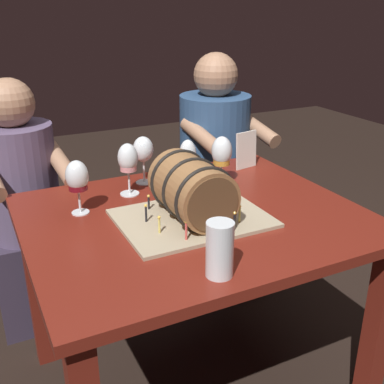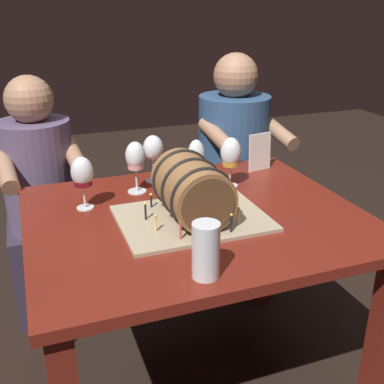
{
  "view_description": "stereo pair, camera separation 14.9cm",
  "coord_description": "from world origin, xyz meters",
  "px_view_note": "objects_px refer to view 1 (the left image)",
  "views": [
    {
      "loc": [
        -0.65,
        -1.3,
        1.42
      ],
      "look_at": [
        -0.03,
        -0.04,
        0.85
      ],
      "focal_mm": 43.89,
      "sensor_mm": 36.0,
      "label": 1
    },
    {
      "loc": [
        -0.51,
        -1.36,
        1.42
      ],
      "look_at": [
        -0.03,
        -0.04,
        0.85
      ],
      "focal_mm": 43.89,
      "sensor_mm": 36.0,
      "label": 2
    }
  ],
  "objects_px": {
    "beer_pint": "(220,252)",
    "person_seated_left": "(27,220)",
    "wine_glass_white": "(188,157)",
    "wine_glass_amber": "(222,153)",
    "dining_table": "(194,245)",
    "menu_card": "(246,150)",
    "person_seated_right": "(214,177)",
    "barrel_cake": "(192,193)",
    "wine_glass_red": "(77,178)",
    "wine_glass_rose": "(128,160)",
    "wine_glass_empty": "(143,150)"
  },
  "relations": [
    {
      "from": "beer_pint",
      "to": "menu_card",
      "type": "relative_size",
      "value": 0.96
    },
    {
      "from": "person_seated_left",
      "to": "wine_glass_white",
      "type": "bearing_deg",
      "value": -39.92
    },
    {
      "from": "dining_table",
      "to": "wine_glass_white",
      "type": "bearing_deg",
      "value": 68.9
    },
    {
      "from": "menu_card",
      "to": "dining_table",
      "type": "bearing_deg",
      "value": -152.18
    },
    {
      "from": "menu_card",
      "to": "person_seated_left",
      "type": "height_order",
      "value": "person_seated_left"
    },
    {
      "from": "wine_glass_empty",
      "to": "wine_glass_white",
      "type": "relative_size",
      "value": 1.01
    },
    {
      "from": "beer_pint",
      "to": "wine_glass_amber",
      "type": "bearing_deg",
      "value": 59.99
    },
    {
      "from": "wine_glass_red",
      "to": "person_seated_right",
      "type": "distance_m",
      "value": 1.03
    },
    {
      "from": "wine_glass_rose",
      "to": "beer_pint",
      "type": "xyz_separation_m",
      "value": [
        0.03,
        -0.64,
        -0.07
      ]
    },
    {
      "from": "wine_glass_white",
      "to": "person_seated_right",
      "type": "xyz_separation_m",
      "value": [
        0.38,
        0.48,
        -0.3
      ]
    },
    {
      "from": "wine_glass_amber",
      "to": "wine_glass_white",
      "type": "bearing_deg",
      "value": 162.12
    },
    {
      "from": "dining_table",
      "to": "wine_glass_empty",
      "type": "relative_size",
      "value": 5.91
    },
    {
      "from": "barrel_cake",
      "to": "wine_glass_white",
      "type": "relative_size",
      "value": 2.54
    },
    {
      "from": "dining_table",
      "to": "person_seated_right",
      "type": "xyz_separation_m",
      "value": [
        0.48,
        0.72,
        -0.06
      ]
    },
    {
      "from": "wine_glass_white",
      "to": "menu_card",
      "type": "bearing_deg",
      "value": 15.69
    },
    {
      "from": "beer_pint",
      "to": "wine_glass_white",
      "type": "bearing_deg",
      "value": 71.52
    },
    {
      "from": "wine_glass_empty",
      "to": "person_seated_right",
      "type": "bearing_deg",
      "value": 34.82
    },
    {
      "from": "person_seated_left",
      "to": "wine_glass_rose",
      "type": "bearing_deg",
      "value": -53.07
    },
    {
      "from": "dining_table",
      "to": "wine_glass_white",
      "type": "distance_m",
      "value": 0.35
    },
    {
      "from": "wine_glass_red",
      "to": "wine_glass_white",
      "type": "distance_m",
      "value": 0.44
    },
    {
      "from": "menu_card",
      "to": "person_seated_right",
      "type": "relative_size",
      "value": 0.13
    },
    {
      "from": "beer_pint",
      "to": "person_seated_left",
      "type": "xyz_separation_m",
      "value": [
        -0.36,
        1.09,
        -0.3
      ]
    },
    {
      "from": "barrel_cake",
      "to": "beer_pint",
      "type": "distance_m",
      "value": 0.35
    },
    {
      "from": "wine_glass_rose",
      "to": "wine_glass_amber",
      "type": "bearing_deg",
      "value": -10.61
    },
    {
      "from": "dining_table",
      "to": "wine_glass_empty",
      "type": "bearing_deg",
      "value": 97.25
    },
    {
      "from": "wine_glass_empty",
      "to": "dining_table",
      "type": "bearing_deg",
      "value": -82.75
    },
    {
      "from": "wine_glass_amber",
      "to": "wine_glass_empty",
      "type": "distance_m",
      "value": 0.31
    },
    {
      "from": "wine_glass_white",
      "to": "person_seated_left",
      "type": "xyz_separation_m",
      "value": [
        -0.57,
        0.48,
        -0.35
      ]
    },
    {
      "from": "menu_card",
      "to": "person_seated_right",
      "type": "height_order",
      "value": "person_seated_right"
    },
    {
      "from": "wine_glass_rose",
      "to": "wine_glass_empty",
      "type": "xyz_separation_m",
      "value": [
        0.09,
        0.09,
        0.0
      ]
    },
    {
      "from": "wine_glass_white",
      "to": "beer_pint",
      "type": "relative_size",
      "value": 1.23
    },
    {
      "from": "wine_glass_red",
      "to": "menu_card",
      "type": "distance_m",
      "value": 0.78
    },
    {
      "from": "dining_table",
      "to": "wine_glass_white",
      "type": "relative_size",
      "value": 5.95
    },
    {
      "from": "barrel_cake",
      "to": "person_seated_left",
      "type": "xyz_separation_m",
      "value": [
        -0.45,
        0.76,
        -0.33
      ]
    },
    {
      "from": "wine_glass_rose",
      "to": "menu_card",
      "type": "distance_m",
      "value": 0.56
    },
    {
      "from": "beer_pint",
      "to": "menu_card",
      "type": "bearing_deg",
      "value": 53.12
    },
    {
      "from": "wine_glass_amber",
      "to": "beer_pint",
      "type": "relative_size",
      "value": 1.28
    },
    {
      "from": "wine_glass_red",
      "to": "beer_pint",
      "type": "xyz_separation_m",
      "value": [
        0.23,
        -0.55,
        -0.06
      ]
    },
    {
      "from": "dining_table",
      "to": "wine_glass_rose",
      "type": "height_order",
      "value": "wine_glass_rose"
    },
    {
      "from": "beer_pint",
      "to": "person_seated_left",
      "type": "bearing_deg",
      "value": 108.45
    },
    {
      "from": "barrel_cake",
      "to": "wine_glass_red",
      "type": "xyz_separation_m",
      "value": [
        -0.32,
        0.22,
        0.03
      ]
    },
    {
      "from": "barrel_cake",
      "to": "person_seated_right",
      "type": "distance_m",
      "value": 0.95
    },
    {
      "from": "person_seated_right",
      "to": "wine_glass_empty",
      "type": "bearing_deg",
      "value": -145.18
    },
    {
      "from": "barrel_cake",
      "to": "wine_glass_empty",
      "type": "xyz_separation_m",
      "value": [
        -0.02,
        0.39,
        0.04
      ]
    },
    {
      "from": "barrel_cake",
      "to": "wine_glass_white",
      "type": "xyz_separation_m",
      "value": [
        0.12,
        0.28,
        0.03
      ]
    },
    {
      "from": "wine_glass_amber",
      "to": "person_seated_right",
      "type": "distance_m",
      "value": 0.66
    },
    {
      "from": "barrel_cake",
      "to": "beer_pint",
      "type": "xyz_separation_m",
      "value": [
        -0.09,
        -0.34,
        -0.03
      ]
    },
    {
      "from": "menu_card",
      "to": "person_seated_left",
      "type": "bearing_deg",
      "value": 145.97
    },
    {
      "from": "person_seated_right",
      "to": "wine_glass_amber",
      "type": "bearing_deg",
      "value": -116.5
    },
    {
      "from": "dining_table",
      "to": "wine_glass_red",
      "type": "distance_m",
      "value": 0.46
    }
  ]
}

